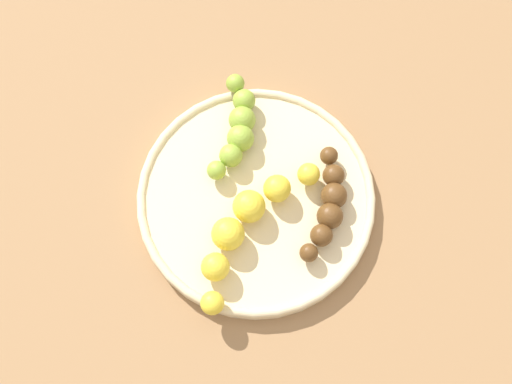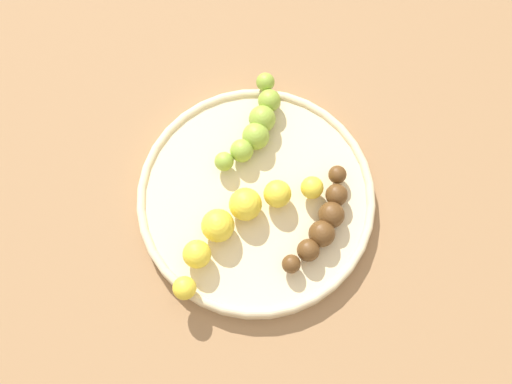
{
  "view_description": "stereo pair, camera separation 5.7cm",
  "coord_description": "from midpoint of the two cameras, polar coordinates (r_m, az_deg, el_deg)",
  "views": [
    {
      "loc": [
        -0.22,
        0.04,
        0.73
      ],
      "look_at": [
        0.0,
        0.0,
        0.04
      ],
      "focal_mm": 46.65,
      "sensor_mm": 36.0,
      "label": 1
    },
    {
      "loc": [
        -0.22,
        -0.02,
        0.73
      ],
      "look_at": [
        0.0,
        0.0,
        0.04
      ],
      "focal_mm": 46.65,
      "sensor_mm": 36.0,
      "label": 2
    }
  ],
  "objects": [
    {
      "name": "banana_yellow",
      "position": [
        0.72,
        -3.2,
        -3.11
      ],
      "size": [
        0.15,
        0.15,
        0.04
      ],
      "rotation": [
        0.0,
        0.0,
        0.76
      ],
      "color": "yellow",
      "rests_on": "fruit_bowl"
    },
    {
      "name": "banana_green",
      "position": [
        0.76,
        -3.67,
        5.26
      ],
      "size": [
        0.12,
        0.07,
        0.03
      ],
      "rotation": [
        0.0,
        0.0,
        4.32
      ],
      "color": "#8CAD38",
      "rests_on": "fruit_bowl"
    },
    {
      "name": "fruit_bowl",
      "position": [
        0.75,
        -2.16,
        -0.87
      ],
      "size": [
        0.27,
        0.27,
        0.02
      ],
      "color": "beige",
      "rests_on": "ground_plane"
    },
    {
      "name": "ground_plane",
      "position": [
        0.76,
        -2.13,
        -1.13
      ],
      "size": [
        2.4,
        2.4,
        0.0
      ],
      "primitive_type": "plane",
      "color": "#936D47"
    },
    {
      "name": "banana_overripe",
      "position": [
        0.73,
        4.02,
        -1.4
      ],
      "size": [
        0.13,
        0.07,
        0.03
      ],
      "rotation": [
        0.0,
        0.0,
        4.31
      ],
      "color": "#593819",
      "rests_on": "fruit_bowl"
    }
  ]
}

